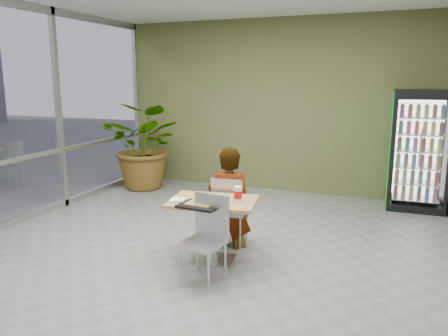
{
  "coord_description": "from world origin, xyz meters",
  "views": [
    {
      "loc": [
        2.09,
        -4.5,
        2.1
      ],
      "look_at": [
        0.14,
        0.53,
        1.0
      ],
      "focal_mm": 35.0,
      "sensor_mm": 36.0,
      "label": 1
    }
  ],
  "objects_px": {
    "chair_near": "(207,231)",
    "soda_cup": "(238,194)",
    "dining_table": "(213,218)",
    "cafeteria_tray": "(200,206)",
    "chair_far": "(229,206)",
    "potted_plant": "(146,146)",
    "seated_woman": "(229,208)",
    "beverage_fridge": "(419,150)"
  },
  "relations": [
    {
      "from": "dining_table",
      "to": "chair_far",
      "type": "bearing_deg",
      "value": 90.97
    },
    {
      "from": "soda_cup",
      "to": "dining_table",
      "type": "bearing_deg",
      "value": -166.26
    },
    {
      "from": "chair_near",
      "to": "cafeteria_tray",
      "type": "height_order",
      "value": "chair_near"
    },
    {
      "from": "chair_far",
      "to": "beverage_fridge",
      "type": "xyz_separation_m",
      "value": [
        2.27,
        2.67,
        0.44
      ]
    },
    {
      "from": "chair_near",
      "to": "cafeteria_tray",
      "type": "xyz_separation_m",
      "value": [
        -0.15,
        0.15,
        0.22
      ]
    },
    {
      "from": "seated_woman",
      "to": "potted_plant",
      "type": "relative_size",
      "value": 0.95
    },
    {
      "from": "chair_near",
      "to": "seated_woman",
      "type": "relative_size",
      "value": 0.58
    },
    {
      "from": "soda_cup",
      "to": "chair_near",
      "type": "bearing_deg",
      "value": -106.66
    },
    {
      "from": "dining_table",
      "to": "soda_cup",
      "type": "relative_size",
      "value": 6.39
    },
    {
      "from": "dining_table",
      "to": "chair_near",
      "type": "height_order",
      "value": "chair_near"
    },
    {
      "from": "chair_near",
      "to": "beverage_fridge",
      "type": "bearing_deg",
      "value": 67.11
    },
    {
      "from": "chair_near",
      "to": "potted_plant",
      "type": "bearing_deg",
      "value": 137.22
    },
    {
      "from": "seated_woman",
      "to": "chair_near",
      "type": "bearing_deg",
      "value": 93.13
    },
    {
      "from": "dining_table",
      "to": "beverage_fridge",
      "type": "xyz_separation_m",
      "value": [
        2.26,
        3.19,
        0.43
      ]
    },
    {
      "from": "chair_far",
      "to": "cafeteria_tray",
      "type": "relative_size",
      "value": 2.01
    },
    {
      "from": "cafeteria_tray",
      "to": "potted_plant",
      "type": "distance_m",
      "value": 4.0
    },
    {
      "from": "seated_woman",
      "to": "dining_table",
      "type": "bearing_deg",
      "value": 87.13
    },
    {
      "from": "chair_near",
      "to": "soda_cup",
      "type": "distance_m",
      "value": 0.61
    },
    {
      "from": "chair_near",
      "to": "beverage_fridge",
      "type": "height_order",
      "value": "beverage_fridge"
    },
    {
      "from": "dining_table",
      "to": "potted_plant",
      "type": "distance_m",
      "value": 3.8
    },
    {
      "from": "cafeteria_tray",
      "to": "seated_woman",
      "type": "bearing_deg",
      "value": 89.34
    },
    {
      "from": "dining_table",
      "to": "chair_far",
      "type": "height_order",
      "value": "chair_far"
    },
    {
      "from": "chair_far",
      "to": "seated_woman",
      "type": "xyz_separation_m",
      "value": [
        -0.01,
        0.04,
        -0.04
      ]
    },
    {
      "from": "chair_near",
      "to": "potted_plant",
      "type": "relative_size",
      "value": 0.55
    },
    {
      "from": "beverage_fridge",
      "to": "potted_plant",
      "type": "bearing_deg",
      "value": -176.3
    },
    {
      "from": "soda_cup",
      "to": "beverage_fridge",
      "type": "bearing_deg",
      "value": 57.54
    },
    {
      "from": "cafeteria_tray",
      "to": "beverage_fridge",
      "type": "xyz_separation_m",
      "value": [
        2.29,
        3.49,
        0.21
      ]
    },
    {
      "from": "soda_cup",
      "to": "seated_woman",
      "type": "bearing_deg",
      "value": 120.01
    },
    {
      "from": "chair_near",
      "to": "soda_cup",
      "type": "height_order",
      "value": "chair_near"
    },
    {
      "from": "chair_near",
      "to": "soda_cup",
      "type": "relative_size",
      "value": 5.51
    },
    {
      "from": "seated_woman",
      "to": "soda_cup",
      "type": "xyz_separation_m",
      "value": [
        0.29,
        -0.51,
        0.34
      ]
    },
    {
      "from": "seated_woman",
      "to": "soda_cup",
      "type": "height_order",
      "value": "seated_woman"
    },
    {
      "from": "dining_table",
      "to": "cafeteria_tray",
      "type": "bearing_deg",
      "value": -95.03
    },
    {
      "from": "dining_table",
      "to": "cafeteria_tray",
      "type": "height_order",
      "value": "cafeteria_tray"
    },
    {
      "from": "chair_far",
      "to": "soda_cup",
      "type": "relative_size",
      "value": 5.41
    },
    {
      "from": "soda_cup",
      "to": "chair_far",
      "type": "bearing_deg",
      "value": 121.68
    },
    {
      "from": "dining_table",
      "to": "potted_plant",
      "type": "relative_size",
      "value": 0.64
    },
    {
      "from": "chair_far",
      "to": "chair_near",
      "type": "height_order",
      "value": "chair_near"
    },
    {
      "from": "chair_far",
      "to": "potted_plant",
      "type": "height_order",
      "value": "potted_plant"
    },
    {
      "from": "chair_far",
      "to": "soda_cup",
      "type": "height_order",
      "value": "soda_cup"
    },
    {
      "from": "chair_far",
      "to": "chair_near",
      "type": "distance_m",
      "value": 0.99
    },
    {
      "from": "beverage_fridge",
      "to": "potted_plant",
      "type": "height_order",
      "value": "beverage_fridge"
    }
  ]
}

